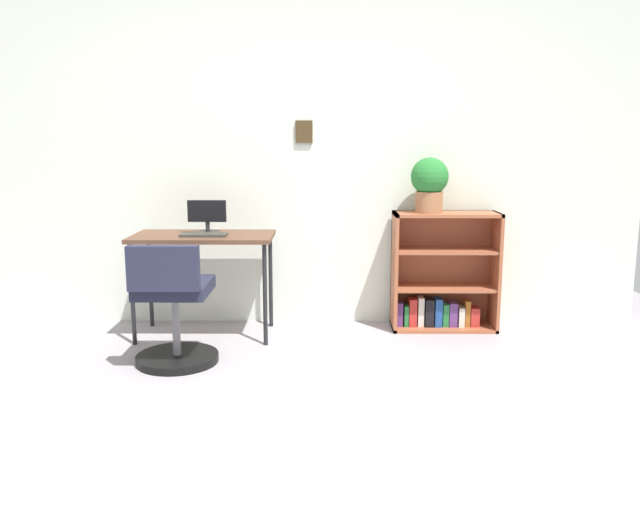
# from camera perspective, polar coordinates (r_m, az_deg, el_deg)

# --- Properties ---
(ground_plane) EXTENTS (6.24, 6.24, 0.00)m
(ground_plane) POSITION_cam_1_polar(r_m,az_deg,el_deg) (3.04, -3.86, -17.00)
(ground_plane) COLOR #9A9499
(wall_back) EXTENTS (5.20, 0.12, 2.46)m
(wall_back) POSITION_cam_1_polar(r_m,az_deg,el_deg) (4.85, -2.12, 8.45)
(wall_back) COLOR silver
(wall_back) RESTS_ON ground_plane
(desk) EXTENTS (0.99, 0.53, 0.74)m
(desk) POSITION_cam_1_polar(r_m,az_deg,el_deg) (4.57, -10.44, 1.09)
(desk) COLOR brown
(desk) RESTS_ON ground_plane
(monitor) EXTENTS (0.27, 0.17, 0.24)m
(monitor) POSITION_cam_1_polar(r_m,az_deg,el_deg) (4.59, -10.10, 3.46)
(monitor) COLOR #262628
(monitor) RESTS_ON desk
(keyboard) EXTENTS (0.32, 0.13, 0.02)m
(keyboard) POSITION_cam_1_polar(r_m,az_deg,el_deg) (4.47, -10.40, 1.88)
(keyboard) COLOR #36352E
(keyboard) RESTS_ON desk
(office_chair) EXTENTS (0.52, 0.55, 0.79)m
(office_chair) POSITION_cam_1_polar(r_m,az_deg,el_deg) (4.05, -13.03, -4.82)
(office_chair) COLOR black
(office_chair) RESTS_ON ground_plane
(bookshelf_low) EXTENTS (0.77, 0.30, 0.88)m
(bookshelf_low) POSITION_cam_1_polar(r_m,az_deg,el_deg) (4.83, 10.93, -1.91)
(bookshelf_low) COLOR #A05536
(bookshelf_low) RESTS_ON ground_plane
(potted_plant_on_shelf) EXTENTS (0.27, 0.27, 0.40)m
(potted_plant_on_shelf) POSITION_cam_1_polar(r_m,az_deg,el_deg) (4.66, 9.80, 6.54)
(potted_plant_on_shelf) COLOR #9E6642
(potted_plant_on_shelf) RESTS_ON bookshelf_low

